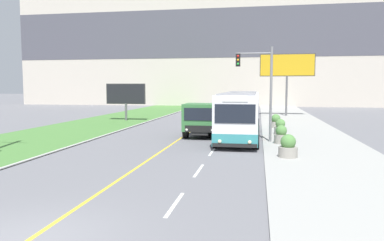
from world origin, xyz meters
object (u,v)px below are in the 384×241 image
(dump_truck, at_px, (204,119))
(planter_round_far, at_px, (276,122))
(planter_round_near, at_px, (288,147))
(car_distant, at_px, (248,110))
(billboard_large, at_px, (287,67))
(traffic_light_mast, at_px, (261,82))
(planter_round_third, at_px, (280,127))
(billboard_small, at_px, (126,95))
(city_bus, at_px, (240,114))
(planter_round_second, at_px, (281,135))

(dump_truck, xyz_separation_m, planter_round_far, (5.23, 6.05, -0.63))
(planter_round_near, bearing_deg, car_distant, 95.75)
(billboard_large, distance_m, planter_round_near, 27.21)
(car_distant, bearing_deg, traffic_light_mast, -86.37)
(traffic_light_mast, distance_m, planter_round_third, 5.22)
(billboard_small, bearing_deg, car_distant, 37.36)
(dump_truck, distance_m, planter_round_near, 9.09)
(traffic_light_mast, height_order, planter_round_far, traffic_light_mast)
(dump_truck, bearing_deg, traffic_light_mast, -30.28)
(city_bus, xyz_separation_m, traffic_light_mast, (1.35, -2.27, 2.21))
(traffic_light_mast, bearing_deg, car_distant, 93.63)
(car_distant, distance_m, traffic_light_mast, 22.39)
(dump_truck, bearing_deg, planter_round_second, -29.60)
(car_distant, distance_m, billboard_large, 6.82)
(billboard_large, bearing_deg, planter_round_third, -95.35)
(dump_truck, xyz_separation_m, billboard_large, (7.00, 19.24, 4.53))
(billboard_large, bearing_deg, dump_truck, -110.01)
(city_bus, distance_m, planter_round_near, 7.96)
(traffic_light_mast, bearing_deg, planter_round_second, -27.50)
(planter_round_near, bearing_deg, billboard_large, 86.17)
(traffic_light_mast, relative_size, billboard_small, 1.45)
(planter_round_far, bearing_deg, planter_round_third, -88.43)
(planter_round_second, xyz_separation_m, planter_round_far, (0.07, 8.98, -0.00))
(car_distant, height_order, billboard_large, billboard_large)
(car_distant, relative_size, billboard_small, 1.04)
(dump_truck, height_order, planter_round_second, dump_truck)
(billboard_large, bearing_deg, traffic_light_mast, -98.27)
(car_distant, height_order, billboard_small, billboard_small)
(billboard_small, height_order, planter_round_second, billboard_small)
(dump_truck, distance_m, traffic_light_mast, 5.18)
(planter_round_near, bearing_deg, planter_round_third, 89.18)
(billboard_small, xyz_separation_m, planter_round_second, (14.82, -13.52, -2.09))
(planter_round_far, bearing_deg, car_distant, 101.27)
(city_bus, height_order, planter_round_third, city_bus)
(billboard_small, distance_m, planter_round_third, 17.65)
(city_bus, distance_m, planter_round_far, 6.70)
(car_distant, bearing_deg, planter_round_second, -83.30)
(car_distant, xyz_separation_m, planter_round_far, (2.75, -13.81, -0.11))
(car_distant, height_order, planter_round_third, car_distant)
(billboard_large, bearing_deg, billboard_small, -152.61)
(traffic_light_mast, relative_size, planter_round_second, 5.36)
(city_bus, bearing_deg, traffic_light_mast, -59.32)
(city_bus, height_order, planter_round_second, city_bus)
(planter_round_near, height_order, planter_round_far, planter_round_near)
(city_bus, distance_m, billboard_large, 20.17)
(traffic_light_mast, xyz_separation_m, billboard_large, (3.13, 21.50, 1.94))
(billboard_small, relative_size, planter_round_third, 3.73)
(car_distant, distance_m, planter_round_second, 22.95)
(planter_round_third, bearing_deg, billboard_large, 84.65)
(city_bus, distance_m, traffic_light_mast, 3.45)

